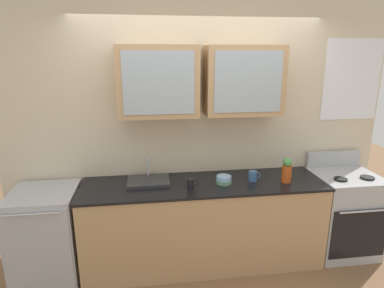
# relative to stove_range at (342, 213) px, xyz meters

# --- Properties ---
(ground_plane) EXTENTS (10.00, 10.00, 0.00)m
(ground_plane) POSITION_rel_stove_range_xyz_m (-1.56, 0.00, -0.45)
(ground_plane) COLOR brown
(back_wall_unit) EXTENTS (4.08, 0.42, 2.85)m
(back_wall_unit) POSITION_rel_stove_range_xyz_m (-1.55, 0.34, 1.08)
(back_wall_unit) COLOR beige
(back_wall_unit) RESTS_ON ground_plane
(counter) EXTENTS (2.44, 0.67, 0.89)m
(counter) POSITION_rel_stove_range_xyz_m (-1.56, 0.00, -0.01)
(counter) COLOR tan
(counter) RESTS_ON ground_plane
(stove_range) EXTENTS (0.66, 0.67, 1.07)m
(stove_range) POSITION_rel_stove_range_xyz_m (0.00, 0.00, 0.00)
(stove_range) COLOR #ADAFB5
(stove_range) RESTS_ON ground_plane
(sink_faucet) EXTENTS (0.42, 0.32, 0.24)m
(sink_faucet) POSITION_rel_stove_range_xyz_m (-2.11, 0.10, 0.46)
(sink_faucet) COLOR #2D2D30
(sink_faucet) RESTS_ON counter
(bowl_stack) EXTENTS (0.16, 0.16, 0.08)m
(bowl_stack) POSITION_rel_stove_range_xyz_m (-1.36, -0.03, 0.48)
(bowl_stack) COLOR #669972
(bowl_stack) RESTS_ON counter
(vase) EXTENTS (0.10, 0.10, 0.26)m
(vase) POSITION_rel_stove_range_xyz_m (-0.73, -0.09, 0.56)
(vase) COLOR #BF4C19
(vase) RESTS_ON counter
(cup_near_sink) EXTENTS (0.11, 0.07, 0.10)m
(cup_near_sink) POSITION_rel_stove_range_xyz_m (-1.70, -0.12, 0.49)
(cup_near_sink) COLOR black
(cup_near_sink) RESTS_ON counter
(cup_near_bowls) EXTENTS (0.13, 0.09, 0.10)m
(cup_near_bowls) POSITION_rel_stove_range_xyz_m (-1.05, -0.01, 0.49)
(cup_near_bowls) COLOR #38608C
(cup_near_bowls) RESTS_ON counter
(dishwasher) EXTENTS (0.61, 0.66, 0.89)m
(dishwasher) POSITION_rel_stove_range_xyz_m (-3.10, -0.00, -0.01)
(dishwasher) COLOR #ADAFB5
(dishwasher) RESTS_ON ground_plane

